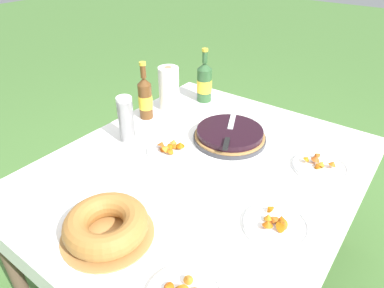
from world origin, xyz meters
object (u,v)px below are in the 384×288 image
serving_knife (229,132)px  paper_towel_roll (169,88)px  berry_tart (230,135)px  snack_plate_near (169,149)px  cider_bottle_green (204,82)px  snack_plate_right (276,224)px  bundt_cake (106,225)px  cup_stack (126,120)px  snack_plate_left (320,166)px  cider_bottle_amber (145,98)px

serving_knife → paper_towel_roll: size_ratio=1.47×
berry_tart → snack_plate_near: (-0.25, 0.17, -0.01)m
cider_bottle_green → snack_plate_right: size_ratio=1.37×
serving_knife → bundt_cake: (-0.73, 0.02, -0.02)m
serving_knife → cup_stack: 0.48m
snack_plate_near → snack_plate_left: bearing=-64.9°
serving_knife → cider_bottle_amber: bearing=70.0°
serving_knife → cider_bottle_amber: 0.49m
serving_knife → snack_plate_left: bearing=-106.4°
serving_knife → cup_stack: cup_stack is taller
berry_tart → cup_stack: 0.49m
paper_towel_roll → berry_tart: bearing=-101.7°
snack_plate_near → snack_plate_right: (-0.14, -0.59, -0.00)m
snack_plate_left → paper_towel_roll: paper_towel_roll is taller
cider_bottle_amber → paper_towel_roll: size_ratio=1.27×
cider_bottle_green → snack_plate_near: bearing=-161.3°
cider_bottle_amber → cider_bottle_green: bearing=-19.7°
cup_stack → snack_plate_left: bearing=-68.1°
snack_plate_left → serving_knife: bearing=98.0°
snack_plate_left → paper_towel_roll: bearing=86.0°
snack_plate_near → snack_plate_right: snack_plate_near is taller
bundt_cake → snack_plate_left: (0.78, -0.44, -0.03)m
snack_plate_left → paper_towel_roll: 0.88m
bundt_cake → snack_plate_right: (0.36, -0.43, -0.03)m
bundt_cake → cider_bottle_amber: size_ratio=1.01×
snack_plate_right → bundt_cake: bearing=130.1°
cider_bottle_green → paper_towel_roll: cider_bottle_green is taller
serving_knife → bundt_cake: bearing=153.7°
cider_bottle_green → cup_stack: bearing=176.8°
serving_knife → snack_plate_right: size_ratio=1.56×
bundt_cake → cider_bottle_amber: cider_bottle_amber is taller
berry_tart → bundt_cake: 0.75m
snack_plate_right → cider_bottle_green: bearing=48.5°
bundt_cake → snack_plate_near: bundt_cake is taller
cider_bottle_amber → snack_plate_left: (0.10, -0.90, -0.10)m
bundt_cake → paper_towel_roll: paper_towel_roll is taller
snack_plate_near → cider_bottle_amber: bearing=59.6°
cup_stack → snack_plate_right: cup_stack is taller
snack_plate_right → berry_tart: bearing=47.1°
serving_knife → paper_towel_roll: (0.12, 0.46, 0.06)m
berry_tart → snack_plate_left: berry_tart is taller
serving_knife → snack_plate_left: size_ratio=1.53×
bundt_cake → cider_bottle_green: size_ratio=1.00×
berry_tart → snack_plate_near: 0.30m
cider_bottle_green → cider_bottle_amber: bearing=160.3°
serving_knife → bundt_cake: size_ratio=1.14×
cup_stack → cider_bottle_amber: cider_bottle_amber is taller
berry_tart → snack_plate_right: berry_tart is taller
serving_knife → snack_plate_left: serving_knife is taller
cider_bottle_amber → paper_towel_roll: bearing=-10.5°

